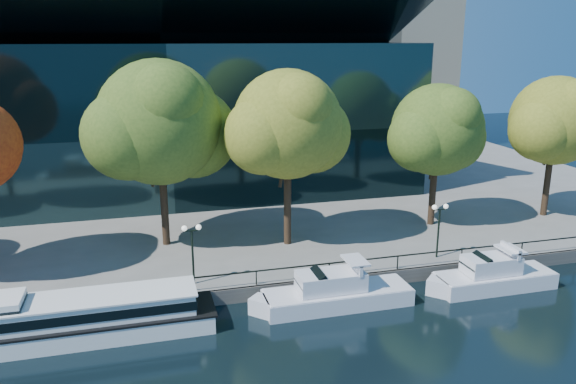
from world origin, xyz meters
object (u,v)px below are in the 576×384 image
object	(u,v)px
tour_boat	(82,317)
cruiser_near	(331,293)
cruiser_far	(490,276)
tree_3	(290,127)
lamp_1	(192,241)
tree_2	(162,125)
lamp_2	(439,218)
tree_4	(439,132)
tree_5	(557,123)

from	to	relation	value
tour_boat	cruiser_near	xyz separation A→B (m)	(14.90, -0.12, -0.30)
tour_boat	cruiser_far	size ratio (longest dim) A/B	1.68
tree_3	lamp_1	distance (m)	11.51
tour_boat	cruiser_near	distance (m)	14.91
tree_2	lamp_1	world-z (taller)	tree_2
tree_3	lamp_2	world-z (taller)	tree_3
cruiser_near	lamp_1	distance (m)	9.48
tour_boat	lamp_2	distance (m)	24.66
cruiser_far	lamp_2	size ratio (longest dim) A/B	2.28
tree_4	tree_5	distance (m)	11.17
cruiser_near	lamp_2	xyz separation A→B (m)	(9.37, 3.52, 3.04)
cruiser_far	lamp_1	xyz separation A→B (m)	(-19.52, 3.86, 3.03)
tree_4	lamp_2	size ratio (longest dim) A/B	2.97
tree_3	tree_5	world-z (taller)	tree_3
cruiser_near	lamp_1	xyz separation A→B (m)	(-8.27, 3.52, 3.04)
lamp_2	cruiser_near	bearing A→B (deg)	-159.42
tree_4	tour_boat	bearing A→B (deg)	-159.66
tree_3	tree_5	bearing A→B (deg)	2.47
cruiser_far	tree_5	world-z (taller)	tree_5
cruiser_far	tree_5	bearing A→B (deg)	39.26
tour_boat	cruiser_far	distance (m)	26.16
lamp_1	tree_5	bearing A→B (deg)	11.50
tree_2	tree_5	distance (m)	33.44
tree_4	lamp_2	bearing A→B (deg)	-116.83
cruiser_far	tree_3	bearing A→B (deg)	140.88
tree_4	lamp_2	distance (m)	9.21
cruiser_far	tree_4	distance (m)	13.53
tree_5	lamp_1	xyz separation A→B (m)	(-32.28, -6.56, -5.40)
tour_boat	tree_4	distance (m)	30.60
tour_boat	tree_5	xyz separation A→B (m)	(38.91, 9.96, 8.14)
lamp_1	lamp_2	size ratio (longest dim) A/B	1.00
tree_2	tree_5	world-z (taller)	tree_2
tree_2	lamp_2	size ratio (longest dim) A/B	3.51
tree_3	lamp_1	xyz separation A→B (m)	(-7.99, -5.52, -6.18)
cruiser_far	tree_5	size ratio (longest dim) A/B	0.74
lamp_1	lamp_2	xyz separation A→B (m)	(17.64, 0.00, 0.00)
lamp_2	tree_5	bearing A→B (deg)	24.15
cruiser_near	lamp_1	size ratio (longest dim) A/B	2.61
tour_boat	lamp_1	xyz separation A→B (m)	(6.64, 3.40, 2.73)
tour_boat	tree_4	world-z (taller)	tree_4
cruiser_far	tree_2	size ratio (longest dim) A/B	0.65
cruiser_near	lamp_2	size ratio (longest dim) A/B	2.61
cruiser_far	lamp_2	distance (m)	5.26
tree_4	lamp_1	distance (m)	22.78
tree_4	lamp_1	world-z (taller)	tree_4
tree_2	tree_3	world-z (taller)	tree_2
lamp_2	lamp_1	bearing A→B (deg)	180.00
tour_boat	tree_2	xyz separation A→B (m)	(5.51, 11.21, 9.06)
lamp_1	tree_4	bearing A→B (deg)	18.07
tour_boat	tree_5	bearing A→B (deg)	14.36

